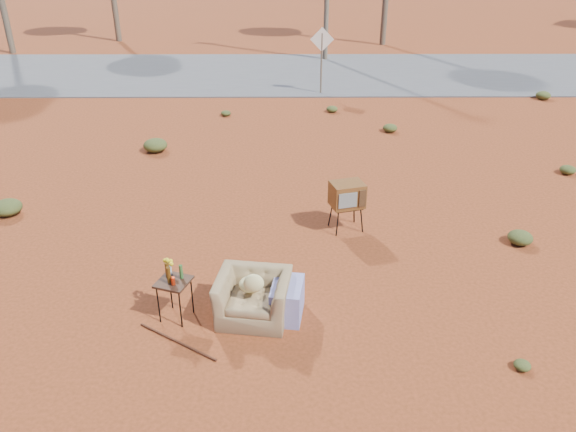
{
  "coord_description": "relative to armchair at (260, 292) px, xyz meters",
  "views": [
    {
      "loc": [
        0.29,
        -6.93,
        5.08
      ],
      "look_at": [
        0.33,
        1.35,
        0.8
      ],
      "focal_mm": 35.0,
      "sensor_mm": 36.0,
      "label": 1
    }
  ],
  "objects": [
    {
      "name": "armchair",
      "position": [
        0.0,
        0.0,
        0.0
      ],
      "size": [
        1.31,
        0.81,
        0.9
      ],
      "rotation": [
        0.0,
        0.0,
        -0.14
      ],
      "color": "olive",
      "rests_on": "ground"
    },
    {
      "name": "ground",
      "position": [
        0.08,
        0.29,
        -0.42
      ],
      "size": [
        140.0,
        140.0,
        0.0
      ],
      "primitive_type": "plane",
      "color": "#943B1D",
      "rests_on": "ground"
    },
    {
      "name": "scrub_patch",
      "position": [
        -0.74,
        4.7,
        -0.28
      ],
      "size": [
        17.49,
        8.07,
        0.33
      ],
      "color": "#464B21",
      "rests_on": "ground"
    },
    {
      "name": "highway",
      "position": [
        0.08,
        15.29,
        -0.4
      ],
      "size": [
        140.0,
        7.0,
        0.04
      ],
      "primitive_type": "cube",
      "color": "#565659",
      "rests_on": "ground"
    },
    {
      "name": "road_sign",
      "position": [
        1.58,
        12.29,
        1.08
      ],
      "size": [
        0.78,
        0.06,
        2.19
      ],
      "color": "brown",
      "rests_on": "ground"
    },
    {
      "name": "side_table",
      "position": [
        -1.23,
        0.02,
        0.23
      ],
      "size": [
        0.56,
        0.56,
        0.9
      ],
      "rotation": [
        0.0,
        0.0,
        -0.34
      ],
      "color": "#371F14",
      "rests_on": "ground"
    },
    {
      "name": "tv_unit",
      "position": [
        1.51,
        2.66,
        0.28
      ],
      "size": [
        0.69,
        0.61,
        0.94
      ],
      "rotation": [
        0.0,
        0.0,
        0.28
      ],
      "color": "black",
      "rests_on": "ground"
    },
    {
      "name": "rusty_bar",
      "position": [
        -1.11,
        -0.59,
        -0.4
      ],
      "size": [
        1.17,
        0.79,
        0.04
      ],
      "primitive_type": "cylinder",
      "rotation": [
        0.0,
        1.57,
        -0.58
      ],
      "color": "#502215",
      "rests_on": "ground"
    }
  ]
}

